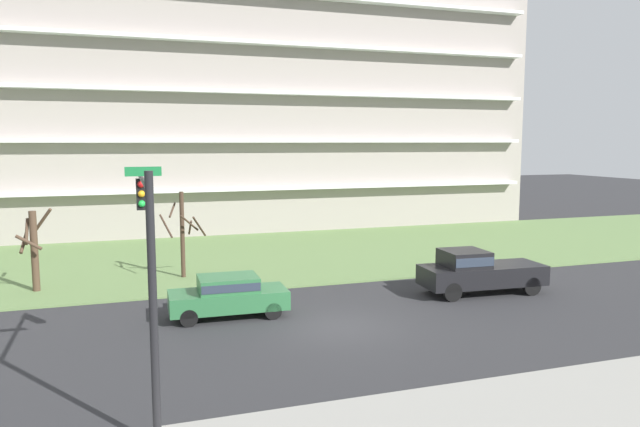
% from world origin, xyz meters
% --- Properties ---
extents(ground, '(160.00, 160.00, 0.00)m').
position_xyz_m(ground, '(0.00, 0.00, 0.00)').
color(ground, '#2D2D30').
extents(sidewalk_curb_near, '(80.00, 4.00, 0.15)m').
position_xyz_m(sidewalk_curb_near, '(0.00, -8.00, 0.07)').
color(sidewalk_curb_near, '#99968E').
rests_on(sidewalk_curb_near, ground).
extents(grass_lawn_strip, '(80.00, 16.00, 0.08)m').
position_xyz_m(grass_lawn_strip, '(0.00, 14.00, 0.04)').
color(grass_lawn_strip, '#66844C').
rests_on(grass_lawn_strip, ground).
extents(apartment_building, '(48.35, 12.42, 19.98)m').
position_xyz_m(apartment_building, '(0.00, 27.73, 9.99)').
color(apartment_building, '#9E938C').
rests_on(apartment_building, ground).
extents(tree_far_left, '(1.49, 1.52, 3.71)m').
position_xyz_m(tree_far_left, '(-10.94, 8.86, 1.99)').
color(tree_far_left, '#4C3828').
rests_on(tree_far_left, ground).
extents(tree_left, '(2.22, 1.81, 4.23)m').
position_xyz_m(tree_left, '(-4.49, 9.51, 2.27)').
color(tree_left, '#423023').
rests_on(tree_left, ground).
extents(sedan_green_near_left, '(4.45, 1.93, 1.57)m').
position_xyz_m(sedan_green_near_left, '(-3.55, 2.50, 0.87)').
color(sedan_green_near_left, '#2D6B3D').
rests_on(sedan_green_near_left, ground).
extents(pickup_black_center_left, '(5.51, 2.31, 1.95)m').
position_xyz_m(pickup_black_center_left, '(7.34, 2.51, 1.02)').
color(pickup_black_center_left, black).
rests_on(pickup_black_center_left, ground).
extents(traffic_signal_mast, '(0.90, 5.38, 6.00)m').
position_xyz_m(traffic_signal_mast, '(-6.70, -4.74, 4.13)').
color(traffic_signal_mast, black).
rests_on(traffic_signal_mast, ground).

